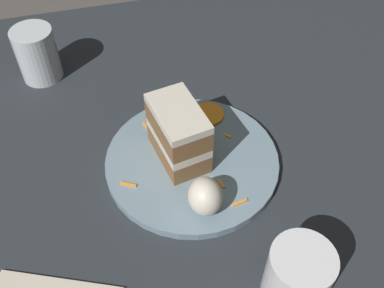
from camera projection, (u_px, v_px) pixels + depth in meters
ground_plane at (204, 186)px, 0.70m from camera, size 6.00×6.00×0.00m
dining_table at (204, 181)px, 0.68m from camera, size 1.01×1.07×0.03m
plate at (192, 161)px, 0.68m from camera, size 0.26×0.26×0.01m
cake_slice at (178, 134)px, 0.65m from camera, size 0.11×0.08×0.09m
cream_dollop at (205, 196)px, 0.60m from camera, size 0.05×0.05×0.05m
orange_garnish at (208, 114)px, 0.73m from camera, size 0.05×0.05×0.01m
carrot_shreds_scatter at (181, 158)px, 0.68m from camera, size 0.19×0.18×0.00m
drinking_glass at (38, 57)px, 0.79m from camera, size 0.07×0.07×0.10m
coffee_mug at (298, 275)px, 0.52m from camera, size 0.08×0.08×0.09m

